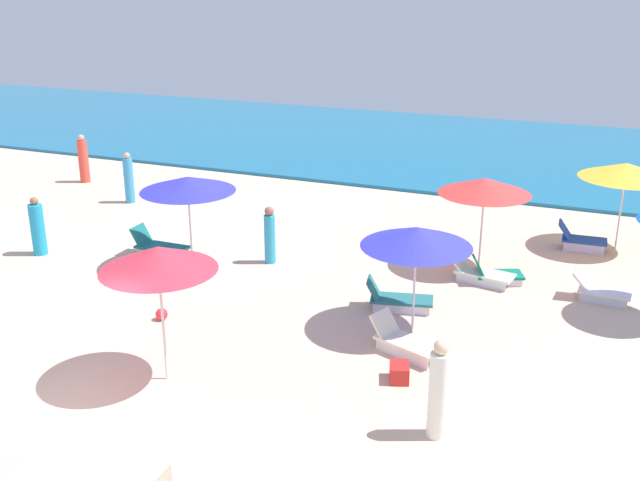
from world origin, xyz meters
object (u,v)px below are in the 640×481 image
at_px(lounge_chair_2_0, 159,246).
at_px(beachgoer_5, 38,228).
at_px(lounge_chair_0_1, 481,273).
at_px(beachgoer_2, 129,179).
at_px(lounge_chair_1_0, 600,290).
at_px(umbrella_4, 417,237).
at_px(lounge_chair_4_1, 405,341).
at_px(umbrella_2, 188,184).
at_px(cooler_box_1, 399,372).
at_px(beachgoer_1, 439,391).
at_px(umbrella_0, 485,186).
at_px(beach_ball_0, 162,314).
at_px(umbrella_5, 158,258).
at_px(beachgoer_4, 83,160).
at_px(umbrella_3, 626,171).
at_px(beachgoer_3, 270,236).
at_px(lounge_chair_4_0, 397,299).
at_px(lounge_chair_3_0, 580,239).
at_px(lounge_chair_0_0, 495,274).

bearing_deg(lounge_chair_2_0, beachgoer_5, 110.29).
relative_size(lounge_chair_0_1, beachgoer_2, 0.97).
bearing_deg(lounge_chair_1_0, umbrella_4, 134.35).
height_order(lounge_chair_0_1, lounge_chair_4_1, lounge_chair_4_1).
bearing_deg(beachgoer_2, lounge_chair_1_0, -3.42).
distance_m(lounge_chair_0_1, umbrella_2, 7.52).
distance_m(lounge_chair_0_1, cooler_box_1, 5.26).
relative_size(umbrella_4, beachgoer_1, 1.32).
relative_size(umbrella_4, cooler_box_1, 4.93).
distance_m(umbrella_0, beach_ball_0, 8.40).
height_order(umbrella_5, beachgoer_4, umbrella_5).
bearing_deg(lounge_chair_2_0, umbrella_3, -64.88).
xyz_separation_m(lounge_chair_0_1, cooler_box_1, (-0.49, -5.24, -0.08)).
xyz_separation_m(beachgoer_4, cooler_box_1, (14.42, -9.08, -0.64)).
height_order(umbrella_3, beachgoer_3, umbrella_3).
xyz_separation_m(umbrella_4, beach_ball_0, (-5.17, -1.65, -1.94)).
relative_size(umbrella_0, lounge_chair_4_0, 1.49).
distance_m(beach_ball_0, cooler_box_1, 5.54).
distance_m(umbrella_2, lounge_chair_4_1, 7.07).
xyz_separation_m(umbrella_3, beachgoer_1, (-2.38, -10.50, -1.35)).
bearing_deg(beachgoer_1, lounge_chair_4_0, 20.41).
bearing_deg(beachgoer_5, lounge_chair_3_0, -19.35).
bearing_deg(lounge_chair_1_0, umbrella_5, 137.12).
relative_size(lounge_chair_4_1, beachgoer_4, 0.95).
height_order(lounge_chair_0_1, umbrella_3, umbrella_3).
relative_size(lounge_chair_0_1, lounge_chair_3_0, 1.21).
bearing_deg(lounge_chair_0_1, umbrella_2, 114.34).
xyz_separation_m(lounge_chair_0_1, beach_ball_0, (-6.01, -4.74, -0.11)).
distance_m(lounge_chair_4_1, beachgoer_5, 10.73).
bearing_deg(lounge_chair_2_0, beachgoer_2, 43.86).
height_order(lounge_chair_0_1, beachgoer_2, beachgoer_2).
distance_m(umbrella_2, lounge_chair_4_0, 5.95).
height_order(beachgoer_4, cooler_box_1, beachgoer_4).
relative_size(umbrella_0, beachgoer_4, 1.36).
xyz_separation_m(lounge_chair_4_0, cooler_box_1, (0.95, -2.98, -0.09)).
height_order(umbrella_0, lounge_chair_0_0, umbrella_0).
bearing_deg(lounge_chair_0_0, beachgoer_3, 76.39).
relative_size(lounge_chair_1_0, umbrella_3, 0.55).
bearing_deg(beach_ball_0, lounge_chair_0_0, 37.38).
bearing_deg(lounge_chair_0_1, beachgoer_4, 85.73).
distance_m(umbrella_0, beachgoer_3, 5.56).
bearing_deg(lounge_chair_3_0, lounge_chair_1_0, -171.48).
relative_size(umbrella_2, lounge_chair_3_0, 1.80).
distance_m(lounge_chair_2_0, lounge_chair_4_0, 6.89).
distance_m(beachgoer_5, cooler_box_1, 11.14).
relative_size(umbrella_5, beachgoer_2, 1.58).
relative_size(lounge_chair_1_0, lounge_chair_4_0, 0.85).
bearing_deg(beachgoer_3, umbrella_4, -52.57).
bearing_deg(lounge_chair_1_0, beachgoer_5, 104.10).
distance_m(lounge_chair_4_1, beachgoer_2, 13.00).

